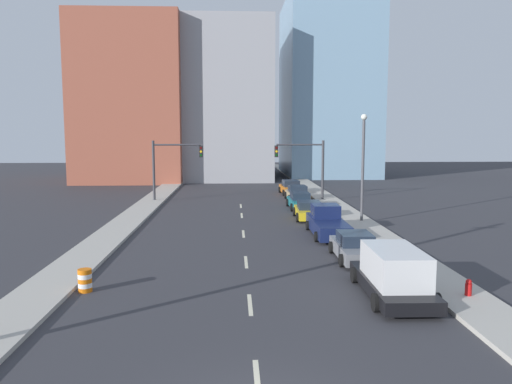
% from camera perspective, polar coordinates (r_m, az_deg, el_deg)
% --- Properties ---
extents(sidewalk_left, '(2.34, 89.53, 0.18)m').
position_cam_1_polar(sidewalk_left, '(56.12, -10.47, 0.11)').
color(sidewalk_left, '#ADA89E').
rests_on(sidewalk_left, ground).
extents(sidewalk_right, '(2.34, 89.53, 0.18)m').
position_cam_1_polar(sidewalk_right, '(56.30, 6.63, 0.20)').
color(sidewalk_right, '#ADA89E').
rests_on(sidewalk_right, ground).
extents(lane_stripe_at_2m, '(0.16, 2.40, 0.01)m').
position_cam_1_polar(lane_stripe_at_2m, '(14.05, 0.14, -20.74)').
color(lane_stripe_at_2m, beige).
rests_on(lane_stripe_at_2m, ground).
extents(lane_stripe_at_8m, '(0.16, 2.40, 0.01)m').
position_cam_1_polar(lane_stripe_at_8m, '(19.44, -0.68, -12.72)').
color(lane_stripe_at_8m, beige).
rests_on(lane_stripe_at_8m, ground).
extents(lane_stripe_at_14m, '(0.16, 2.40, 0.01)m').
position_cam_1_polar(lane_stripe_at_14m, '(25.46, -1.14, -7.99)').
color(lane_stripe_at_14m, beige).
rests_on(lane_stripe_at_14m, ground).
extents(lane_stripe_at_21m, '(0.16, 2.40, 0.01)m').
position_cam_1_polar(lane_stripe_at_21m, '(32.37, -1.45, -4.80)').
color(lane_stripe_at_21m, beige).
rests_on(lane_stripe_at_21m, ground).
extents(lane_stripe_at_28m, '(0.16, 2.40, 0.01)m').
position_cam_1_polar(lane_stripe_at_28m, '(39.47, -1.65, -2.69)').
color(lane_stripe_at_28m, beige).
rests_on(lane_stripe_at_28m, ground).
extents(lane_stripe_at_34m, '(0.16, 2.40, 0.01)m').
position_cam_1_polar(lane_stripe_at_34m, '(44.55, -1.75, -1.60)').
color(lane_stripe_at_34m, beige).
rests_on(lane_stripe_at_34m, ground).
extents(building_brick_left, '(14.00, 16.00, 21.52)m').
position_cam_1_polar(building_brick_left, '(71.55, -13.73, 10.00)').
color(building_brick_left, '#9E513D').
rests_on(building_brick_left, ground).
extents(building_office_center, '(12.00, 20.00, 21.53)m').
position_cam_1_polar(building_office_center, '(74.23, -3.14, 10.06)').
color(building_office_center, '#99999E').
rests_on(building_office_center, ground).
extents(building_glass_right, '(13.00, 20.00, 26.64)m').
position_cam_1_polar(building_glass_right, '(79.72, 8.07, 11.62)').
color(building_glass_right, '#7A9EB7').
rests_on(building_glass_right, ground).
extents(traffic_signal_left, '(4.76, 0.35, 5.78)m').
position_cam_1_polar(traffic_signal_left, '(47.77, -9.94, 3.43)').
color(traffic_signal_left, '#38383D').
rests_on(traffic_signal_left, ground).
extents(traffic_signal_right, '(4.76, 0.35, 5.78)m').
position_cam_1_polar(traffic_signal_right, '(47.90, 5.97, 3.51)').
color(traffic_signal_right, '#38383D').
rests_on(traffic_signal_right, ground).
extents(traffic_barrel, '(0.56, 0.56, 0.95)m').
position_cam_1_polar(traffic_barrel, '(21.92, -18.96, -9.54)').
color(traffic_barrel, orange).
rests_on(traffic_barrel, ground).
extents(street_lamp, '(0.44, 0.44, 7.83)m').
position_cam_1_polar(street_lamp, '(36.57, 12.13, 3.61)').
color(street_lamp, '#4C4C51').
rests_on(street_lamp, ground).
extents(fire_hydrant, '(0.26, 0.26, 0.84)m').
position_cam_1_polar(fire_hydrant, '(21.50, 23.11, -10.21)').
color(fire_hydrant, red).
rests_on(fire_hydrant, ground).
extents(box_truck_black, '(2.53, 5.78, 1.98)m').
position_cam_1_polar(box_truck_black, '(20.72, 15.44, -9.00)').
color(box_truck_black, black).
rests_on(box_truck_black, ground).
extents(sedan_gray, '(2.17, 4.55, 1.40)m').
position_cam_1_polar(sedan_gray, '(26.30, 11.22, -6.22)').
color(sedan_gray, slate).
rests_on(sedan_gray, ground).
extents(pickup_truck_navy, '(2.27, 5.97, 1.86)m').
position_cam_1_polar(pickup_truck_navy, '(32.25, 8.14, -3.54)').
color(pickup_truck_navy, '#141E47').
rests_on(pickup_truck_navy, ground).
extents(sedan_yellow, '(2.30, 4.38, 1.36)m').
position_cam_1_polar(sedan_yellow, '(38.01, 6.08, -2.14)').
color(sedan_yellow, gold).
rests_on(sedan_yellow, ground).
extents(sedan_teal, '(2.06, 4.65, 1.42)m').
position_cam_1_polar(sedan_teal, '(43.10, 5.05, -1.04)').
color(sedan_teal, '#196B75').
rests_on(sedan_teal, ground).
extents(sedan_tan, '(2.23, 4.43, 1.44)m').
position_cam_1_polar(sedan_tan, '(48.34, 4.76, -0.18)').
color(sedan_tan, tan).
rests_on(sedan_tan, ground).
extents(sedan_orange, '(2.35, 4.61, 1.47)m').
position_cam_1_polar(sedan_orange, '(53.35, 3.99, 0.49)').
color(sedan_orange, orange).
rests_on(sedan_orange, ground).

